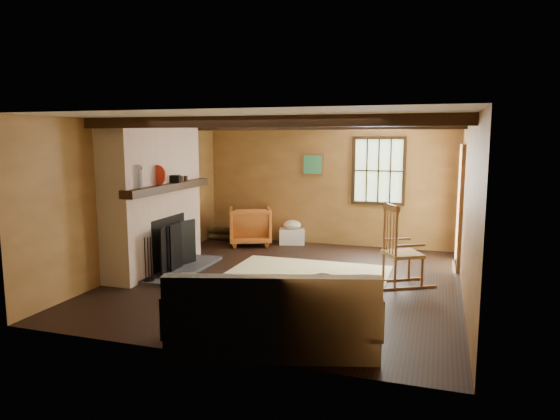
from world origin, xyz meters
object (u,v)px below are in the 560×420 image
at_px(sofa, 274,319).
at_px(laundry_basket, 292,236).
at_px(armchair, 250,226).
at_px(rocking_chair, 400,251).
at_px(fireplace, 155,202).

height_order(sofa, laundry_basket, sofa).
distance_m(sofa, armchair, 5.03).
bearing_deg(rocking_chair, fireplace, 64.65).
height_order(rocking_chair, sofa, rocking_chair).
bearing_deg(fireplace, armchair, 70.96).
xyz_separation_m(fireplace, sofa, (2.82, -2.37, -0.80)).
bearing_deg(fireplace, rocking_chair, 4.00).
xyz_separation_m(fireplace, armchair, (0.77, 2.22, -0.72)).
bearing_deg(laundry_basket, armchair, -157.27).
bearing_deg(sofa, armchair, 98.05).
xyz_separation_m(rocking_chair, armchair, (-3.10, 1.95, -0.13)).
xyz_separation_m(fireplace, laundry_basket, (1.55, 2.55, -0.95)).
relative_size(laundry_basket, armchair, 0.60).
height_order(fireplace, laundry_basket, fireplace).
xyz_separation_m(rocking_chair, laundry_basket, (-2.31, 2.28, -0.36)).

